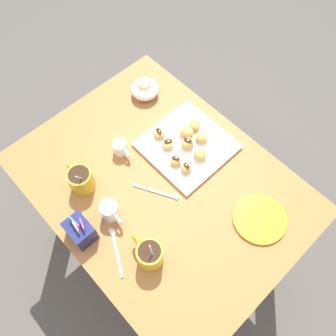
# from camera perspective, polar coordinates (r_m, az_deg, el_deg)

# --- Properties ---
(ground_plane) EXTENTS (8.00, 8.00, 0.00)m
(ground_plane) POSITION_cam_1_polar(r_m,az_deg,el_deg) (1.91, -0.80, -12.04)
(ground_plane) COLOR #514C47
(dining_table) EXTENTS (0.99, 0.75, 0.74)m
(dining_table) POSITION_cam_1_polar(r_m,az_deg,el_deg) (1.35, -1.11, -5.05)
(dining_table) COLOR #A36633
(dining_table) RESTS_ON ground_plane
(pastry_plate_square) EXTENTS (0.29, 0.29, 0.02)m
(pastry_plate_square) POSITION_cam_1_polar(r_m,az_deg,el_deg) (1.28, 3.14, 3.71)
(pastry_plate_square) COLOR white
(pastry_plate_square) RESTS_ON dining_table
(coffee_mug_mustard_left) EXTENTS (0.12, 0.08, 0.14)m
(coffee_mug_mustard_left) POSITION_cam_1_polar(r_m,az_deg,el_deg) (1.08, -3.08, -14.00)
(coffee_mug_mustard_left) COLOR gold
(coffee_mug_mustard_left) RESTS_ON dining_table
(coffee_mug_mustard_right) EXTENTS (0.12, 0.08, 0.14)m
(coffee_mug_mustard_right) POSITION_cam_1_polar(r_m,az_deg,el_deg) (1.21, -14.19, -1.81)
(coffee_mug_mustard_right) COLOR gold
(coffee_mug_mustard_right) RESTS_ON dining_table
(cream_pitcher_white) EXTENTS (0.10, 0.06, 0.07)m
(cream_pitcher_white) POSITION_cam_1_polar(r_m,az_deg,el_deg) (1.15, -9.56, -6.95)
(cream_pitcher_white) COLOR white
(cream_pitcher_white) RESTS_ON dining_table
(sugar_caddy) EXTENTS (0.09, 0.07, 0.11)m
(sugar_caddy) POSITION_cam_1_polar(r_m,az_deg,el_deg) (1.14, -14.29, -9.98)
(sugar_caddy) COLOR #191E51
(sugar_caddy) RESTS_ON dining_table
(ice_cream_bowl) EXTENTS (0.11, 0.11, 0.08)m
(ice_cream_bowl) POSITION_cam_1_polar(r_m,az_deg,el_deg) (1.41, -3.85, 12.97)
(ice_cream_bowl) COLOR white
(ice_cream_bowl) RESTS_ON dining_table
(chocolate_sauce_pitcher) EXTENTS (0.09, 0.05, 0.06)m
(chocolate_sauce_pitcher) POSITION_cam_1_polar(r_m,az_deg,el_deg) (1.26, -7.89, 3.41)
(chocolate_sauce_pitcher) COLOR white
(chocolate_sauce_pitcher) RESTS_ON dining_table
(saucer_orange_left) EXTENTS (0.18, 0.18, 0.01)m
(saucer_orange_left) POSITION_cam_1_polar(r_m,az_deg,el_deg) (1.20, 14.86, -8.03)
(saucer_orange_left) COLOR orange
(saucer_orange_left) RESTS_ON dining_table
(loose_spoon_near_saucer) EXTENTS (0.15, 0.08, 0.01)m
(loose_spoon_near_saucer) POSITION_cam_1_polar(r_m,az_deg,el_deg) (1.15, -8.68, -12.61)
(loose_spoon_near_saucer) COLOR silver
(loose_spoon_near_saucer) RESTS_ON dining_table
(loose_spoon_by_plate) EXTENTS (0.15, 0.09, 0.01)m
(loose_spoon_by_plate) POSITION_cam_1_polar(r_m,az_deg,el_deg) (1.20, -1.15, -4.19)
(loose_spoon_by_plate) COLOR silver
(loose_spoon_by_plate) RESTS_ON dining_table
(beignet_0) EXTENTS (0.05, 0.05, 0.03)m
(beignet_0) POSITION_cam_1_polar(r_m,az_deg,el_deg) (1.28, -1.50, 5.73)
(beignet_0) COLOR #DBA351
(beignet_0) RESTS_ON pastry_plate_square
(chocolate_drizzle_0) EXTENTS (0.03, 0.02, 0.00)m
(chocolate_drizzle_0) POSITION_cam_1_polar(r_m,az_deg,el_deg) (1.27, -1.51, 6.12)
(chocolate_drizzle_0) COLOR black
(chocolate_drizzle_0) RESTS_ON beignet_0
(beignet_1) EXTENTS (0.06, 0.06, 0.03)m
(beignet_1) POSITION_cam_1_polar(r_m,az_deg,el_deg) (1.31, 4.42, 7.15)
(beignet_1) COLOR #DBA351
(beignet_1) RESTS_ON pastry_plate_square
(beignet_2) EXTENTS (0.04, 0.04, 0.03)m
(beignet_2) POSITION_cam_1_polar(r_m,az_deg,el_deg) (1.22, 1.26, 1.20)
(beignet_2) COLOR #DBA351
(beignet_2) RESTS_ON pastry_plate_square
(chocolate_drizzle_2) EXTENTS (0.03, 0.02, 0.00)m
(chocolate_drizzle_2) POSITION_cam_1_polar(r_m,az_deg,el_deg) (1.21, 1.27, 1.61)
(chocolate_drizzle_2) COLOR black
(chocolate_drizzle_2) RESTS_ON beignet_2
(beignet_3) EXTENTS (0.06, 0.06, 0.03)m
(beignet_3) POSITION_cam_1_polar(r_m,az_deg,el_deg) (1.24, 5.33, 2.30)
(beignet_3) COLOR #DBA351
(beignet_3) RESTS_ON pastry_plate_square
(beignet_4) EXTENTS (0.07, 0.07, 0.04)m
(beignet_4) POSITION_cam_1_polar(r_m,az_deg,el_deg) (1.28, 3.10, 5.96)
(beignet_4) COLOR #DBA351
(beignet_4) RESTS_ON pastry_plate_square
(beignet_5) EXTENTS (0.06, 0.07, 0.03)m
(beignet_5) POSITION_cam_1_polar(r_m,az_deg,el_deg) (1.26, 0.03, 4.04)
(beignet_5) COLOR #DBA351
(beignet_5) RESTS_ON pastry_plate_square
(chocolate_drizzle_5) EXTENTS (0.03, 0.03, 0.00)m
(chocolate_drizzle_5) POSITION_cam_1_polar(r_m,az_deg,el_deg) (1.25, 0.03, 4.43)
(chocolate_drizzle_5) COLOR black
(chocolate_drizzle_5) RESTS_ON beignet_5
(beignet_6) EXTENTS (0.05, 0.05, 0.03)m
(beignet_6) POSITION_cam_1_polar(r_m,az_deg,el_deg) (1.21, 3.02, 0.03)
(beignet_6) COLOR #DBA351
(beignet_6) RESTS_ON pastry_plate_square
(chocolate_drizzle_6) EXTENTS (0.03, 0.02, 0.00)m
(chocolate_drizzle_6) POSITION_cam_1_polar(r_m,az_deg,el_deg) (1.19, 3.06, 0.42)
(chocolate_drizzle_6) COLOR black
(chocolate_drizzle_6) RESTS_ON beignet_6
(beignet_7) EXTENTS (0.05, 0.05, 0.04)m
(beignet_7) POSITION_cam_1_polar(r_m,az_deg,el_deg) (1.26, 3.27, 4.11)
(beignet_7) COLOR #DBA351
(beignet_7) RESTS_ON pastry_plate_square
(chocolate_drizzle_7) EXTENTS (0.03, 0.03, 0.00)m
(chocolate_drizzle_7) POSITION_cam_1_polar(r_m,az_deg,el_deg) (1.24, 3.32, 4.58)
(chocolate_drizzle_7) COLOR black
(chocolate_drizzle_7) RESTS_ON beignet_7
(beignet_8) EXTENTS (0.06, 0.06, 0.03)m
(beignet_8) POSITION_cam_1_polar(r_m,az_deg,el_deg) (1.28, 5.56, 5.08)
(beignet_8) COLOR #DBA351
(beignet_8) RESTS_ON pastry_plate_square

